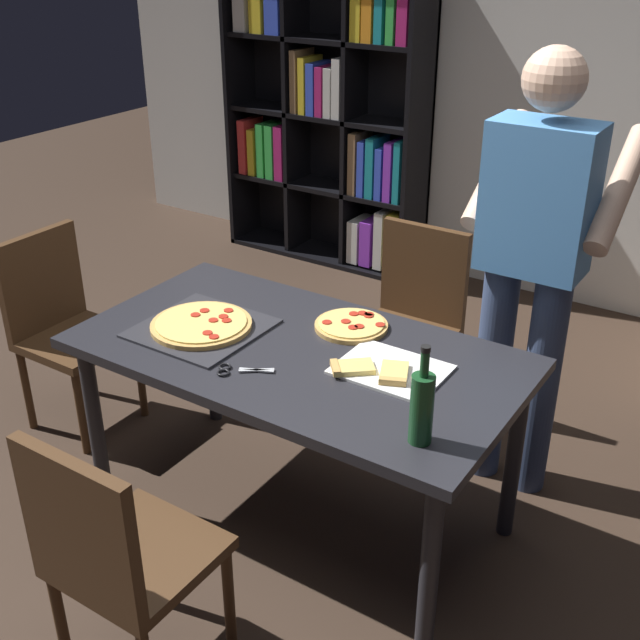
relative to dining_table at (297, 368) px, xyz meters
name	(u,v)px	position (x,y,z in m)	size (l,w,h in m)	color
ground_plane	(299,513)	(0.00, 0.00, -0.67)	(12.00, 12.00, 0.00)	#38281E
back_wall	(558,61)	(0.00, 2.60, 0.73)	(6.40, 0.10, 2.80)	silver
dining_table	(297,368)	(0.00, 0.00, 0.00)	(1.60, 0.86, 0.75)	#232328
chair_near_camera	(115,552)	(0.00, -0.92, -0.16)	(0.42, 0.42, 0.90)	#472D19
chair_far_side	(412,313)	(0.00, 0.92, -0.16)	(0.42, 0.42, 0.90)	#472D19
chair_left_end	(62,319)	(-1.29, 0.00, -0.16)	(0.42, 0.42, 0.90)	#472D19
bookshelf	(331,113)	(-1.37, 2.38, 0.32)	(1.40, 0.35, 1.95)	black
person_serving_pizza	(533,256)	(0.59, 0.70, 0.33)	(0.55, 0.54, 1.75)	#38476B
pepperoni_pizza_on_tray	(202,326)	(-0.38, -0.07, 0.09)	(0.44, 0.44, 0.04)	#2D2D33
pizza_slices_on_towel	(384,370)	(0.34, 0.02, 0.09)	(0.37, 0.30, 0.03)	white
wine_bottle	(422,406)	(0.62, -0.27, 0.20)	(0.07, 0.07, 0.32)	#194723
kitchen_scissors	(236,370)	(-0.08, -0.25, 0.08)	(0.19, 0.15, 0.01)	silver
second_pizza_plain	(351,325)	(0.08, 0.24, 0.09)	(0.27, 0.27, 0.03)	tan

